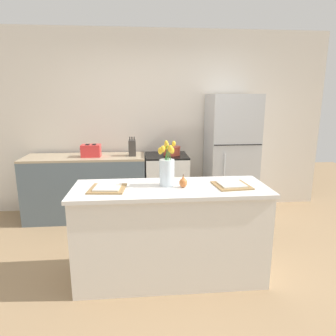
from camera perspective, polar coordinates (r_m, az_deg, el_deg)
ground_plane at (r=3.15m, az=0.44°, el=-19.75°), size 10.00×10.00×0.00m
back_wall at (r=4.66m, az=-1.97°, el=8.66°), size 5.20×0.08×2.70m
kitchen_island at (r=2.93m, az=0.45°, el=-12.18°), size 1.80×0.66×0.92m
back_counter at (r=4.49m, az=-15.25°, el=-3.57°), size 1.68×0.60×0.92m
stove_range at (r=4.43m, az=-0.29°, el=-3.31°), size 0.60×0.61×0.92m
refrigerator at (r=4.51m, az=11.82°, el=2.28°), size 0.68×0.67×1.77m
flower_vase at (r=2.77m, az=-0.20°, el=-0.25°), size 0.16×0.14×0.43m
pear_figurine at (r=2.74m, az=2.92°, el=-2.74°), size 0.07×0.07×0.12m
plate_setting_left at (r=2.74m, az=-11.44°, el=-3.79°), size 0.34×0.34×0.02m
plate_setting_right at (r=2.85m, az=12.03°, el=-3.17°), size 0.34×0.34×0.02m
toaster at (r=4.31m, az=-14.45°, el=3.23°), size 0.28×0.18×0.17m
cooking_pot at (r=4.30m, az=0.71°, el=3.33°), size 0.25×0.25×0.15m
knife_block at (r=4.27m, az=-6.83°, el=3.82°), size 0.10×0.14×0.27m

